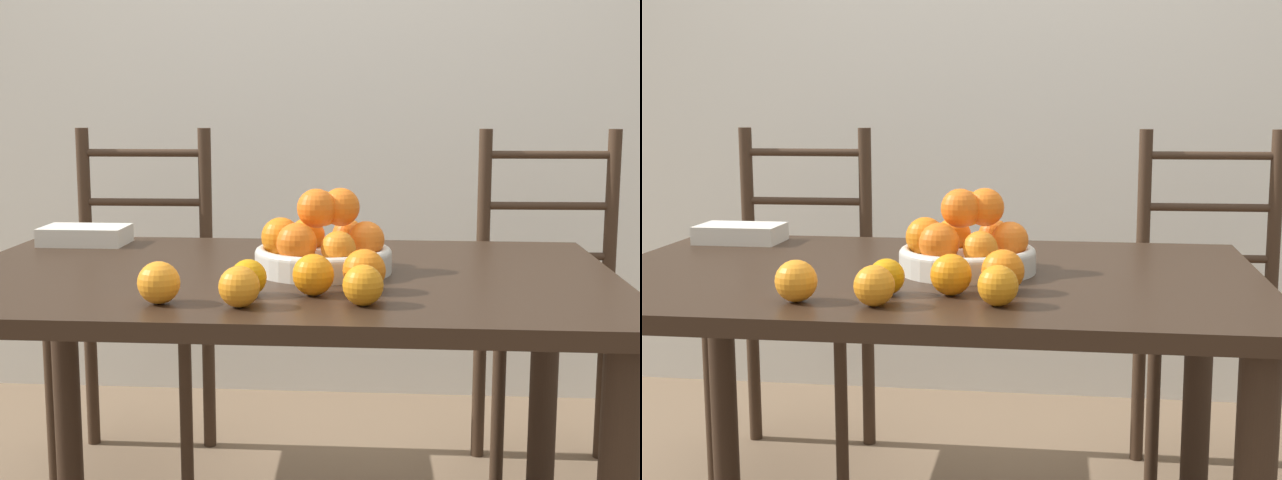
# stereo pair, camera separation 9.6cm
# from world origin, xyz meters

# --- Properties ---
(wall_back) EXTENTS (8.00, 0.06, 2.60)m
(wall_back) POSITION_xyz_m (0.00, 1.46, 1.30)
(wall_back) COLOR silver
(wall_back) RESTS_ON ground_plane
(dining_table) EXTENTS (1.40, 0.90, 0.74)m
(dining_table) POSITION_xyz_m (0.00, 0.00, 0.64)
(dining_table) COLOR black
(dining_table) RESTS_ON ground_plane
(fruit_bowl) EXTENTS (0.29, 0.29, 0.18)m
(fruit_bowl) POSITION_xyz_m (0.09, 0.00, 0.80)
(fruit_bowl) COLOR beige
(fruit_bowl) RESTS_ON dining_table
(orange_loose_0) EXTENTS (0.08, 0.08, 0.08)m
(orange_loose_0) POSITION_xyz_m (0.18, -0.19, 0.78)
(orange_loose_0) COLOR orange
(orange_loose_0) RESTS_ON dining_table
(orange_loose_1) EXTENTS (0.07, 0.07, 0.07)m
(orange_loose_1) POSITION_xyz_m (-0.03, -0.24, 0.78)
(orange_loose_1) COLOR orange
(orange_loose_1) RESTS_ON dining_table
(orange_loose_2) EXTENTS (0.08, 0.08, 0.08)m
(orange_loose_2) POSITION_xyz_m (-0.18, -0.32, 0.78)
(orange_loose_2) COLOR orange
(orange_loose_2) RESTS_ON dining_table
(orange_loose_3) EXTENTS (0.07, 0.07, 0.07)m
(orange_loose_3) POSITION_xyz_m (0.18, -0.30, 0.78)
(orange_loose_3) COLOR orange
(orange_loose_3) RESTS_ON dining_table
(orange_loose_4) EXTENTS (0.07, 0.07, 0.07)m
(orange_loose_4) POSITION_xyz_m (-0.03, -0.33, 0.78)
(orange_loose_4) COLOR orange
(orange_loose_4) RESTS_ON dining_table
(orange_loose_5) EXTENTS (0.08, 0.08, 0.08)m
(orange_loose_5) POSITION_xyz_m (0.09, -0.22, 0.78)
(orange_loose_5) COLOR orange
(orange_loose_5) RESTS_ON dining_table
(chair_left) EXTENTS (0.43, 0.41, 1.02)m
(chair_left) POSITION_xyz_m (-0.53, 0.72, 0.49)
(chair_left) COLOR #382619
(chair_left) RESTS_ON ground_plane
(chair_right) EXTENTS (0.44, 0.42, 1.02)m
(chair_right) POSITION_xyz_m (0.70, 0.72, 0.49)
(chair_right) COLOR #382619
(chair_right) RESTS_ON ground_plane
(book_stack) EXTENTS (0.21, 0.13, 0.05)m
(book_stack) POSITION_xyz_m (-0.54, 0.32, 0.77)
(book_stack) COLOR silver
(book_stack) RESTS_ON dining_table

